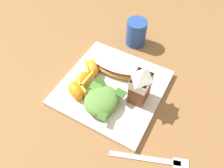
{
  "coord_description": "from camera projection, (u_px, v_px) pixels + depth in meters",
  "views": [
    {
      "loc": [
        0.32,
        0.18,
        0.52
      ],
      "look_at": [
        0.0,
        0.0,
        0.03
      ],
      "focal_mm": 34.49,
      "sensor_mm": 36.0,
      "label": 1
    }
  ],
  "objects": [
    {
      "name": "ground",
      "position": [
        112.0,
        89.0,
        0.63
      ],
      "size": [
        3.0,
        3.0,
        0.0
      ],
      "primitive_type": "plane",
      "color": "olive"
    },
    {
      "name": "orange_wedge_rear",
      "position": [
        76.0,
        90.0,
        0.59
      ],
      "size": [
        0.06,
        0.07,
        0.04
      ],
      "color": "orange",
      "rests_on": "white_plate"
    },
    {
      "name": "drinking_blue_cup",
      "position": [
        136.0,
        33.0,
        0.72
      ],
      "size": [
        0.07,
        0.07,
        0.09
      ],
      "primitive_type": "cylinder",
      "color": "#284CA3",
      "rests_on": "ground"
    },
    {
      "name": "orange_wedge_front",
      "position": [
        91.0,
        68.0,
        0.64
      ],
      "size": [
        0.07,
        0.07,
        0.04
      ],
      "color": "orange",
      "rests_on": "white_plate"
    },
    {
      "name": "green_salad_pile",
      "position": [
        102.0,
        100.0,
        0.57
      ],
      "size": [
        0.11,
        0.1,
        0.04
      ],
      "color": "#5B8E3D",
      "rests_on": "white_plate"
    },
    {
      "name": "white_plate",
      "position": [
        112.0,
        88.0,
        0.63
      ],
      "size": [
        0.28,
        0.28,
        0.02
      ],
      "primitive_type": "cube",
      "color": "white",
      "rests_on": "ground"
    },
    {
      "name": "cheesy_pizza_bread",
      "position": [
        119.0,
        66.0,
        0.64
      ],
      "size": [
        0.1,
        0.18,
        0.04
      ],
      "color": "tan",
      "rests_on": "white_plate"
    },
    {
      "name": "milk_carton",
      "position": [
        140.0,
        85.0,
        0.55
      ],
      "size": [
        0.06,
        0.04,
        0.11
      ],
      "color": "brown",
      "rests_on": "white_plate"
    },
    {
      "name": "metal_fork",
      "position": [
        155.0,
        160.0,
        0.51
      ],
      "size": [
        0.08,
        0.18,
        0.01
      ],
      "color": "silver",
      "rests_on": "ground"
    },
    {
      "name": "orange_wedge_middle",
      "position": [
        83.0,
        80.0,
        0.61
      ],
      "size": [
        0.06,
        0.04,
        0.04
      ],
      "color": "orange",
      "rests_on": "white_plate"
    }
  ]
}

